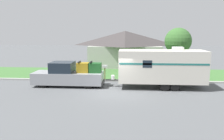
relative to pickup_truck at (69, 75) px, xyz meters
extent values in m
plane|color=#515456|center=(4.01, -1.78, -0.92)|extent=(120.00, 120.00, 0.00)
cube|color=#999993|center=(4.01, 1.97, -0.85)|extent=(80.00, 0.30, 0.14)
cube|color=#3D6B33|center=(4.01, 5.62, -0.91)|extent=(80.00, 7.00, 0.03)
cube|color=#B2B2A8|center=(4.50, 11.73, 0.45)|extent=(9.12, 6.24, 2.74)
pyramid|color=#3D3838|center=(4.50, 11.73, 2.77)|extent=(9.85, 6.74, 1.89)
cube|color=#4C3828|center=(4.50, 8.64, 0.13)|extent=(1.00, 0.06, 2.10)
cylinder|color=black|center=(-2.04, -0.78, -0.51)|extent=(0.82, 0.28, 0.82)
cylinder|color=black|center=(-2.04, 0.78, -0.51)|extent=(0.82, 0.28, 0.82)
cylinder|color=black|center=(1.77, -0.78, -0.51)|extent=(0.82, 0.28, 0.82)
cylinder|color=black|center=(1.77, 0.78, -0.51)|extent=(0.82, 0.28, 0.82)
cube|color=gray|center=(-1.18, 0.00, -0.22)|extent=(3.56, 1.91, 0.95)
cube|color=#19232D|center=(-0.54, 0.00, 0.68)|extent=(1.85, 1.76, 0.85)
cube|color=gray|center=(1.70, 0.00, -0.22)|extent=(2.21, 1.91, 0.95)
cube|color=#333333|center=(2.87, 0.00, -0.58)|extent=(0.12, 1.72, 0.20)
cube|color=olive|center=(1.22, 0.00, 0.65)|extent=(1.02, 0.80, 0.80)
cube|color=black|center=(0.89, 0.00, 1.13)|extent=(0.10, 0.88, 0.08)
cube|color=#194C1E|center=(2.19, 0.00, 0.65)|extent=(1.02, 0.80, 0.80)
cube|color=black|center=(1.87, 0.00, 1.13)|extent=(0.10, 0.88, 0.08)
cylinder|color=black|center=(7.75, -1.03, -0.58)|extent=(0.69, 0.22, 0.69)
cylinder|color=black|center=(7.75, 1.03, -0.58)|extent=(0.69, 0.22, 0.69)
cylinder|color=black|center=(8.50, -1.03, -0.58)|extent=(0.69, 0.22, 0.69)
cylinder|color=black|center=(8.50, 1.03, -0.58)|extent=(0.69, 0.22, 0.69)
cube|color=beige|center=(7.58, 0.00, 0.86)|extent=(6.81, 2.34, 2.52)
cube|color=#1E6660|center=(7.58, -1.18, 1.17)|extent=(6.67, 0.01, 0.14)
cube|color=#383838|center=(3.62, 0.00, -0.35)|extent=(1.12, 0.12, 0.10)
cylinder|color=silver|center=(3.67, 0.00, -0.12)|extent=(0.28, 0.28, 0.36)
cube|color=silver|center=(8.81, 0.00, 2.26)|extent=(0.80, 0.68, 0.28)
cube|color=#19232D|center=(6.35, -1.18, 1.17)|extent=(0.70, 0.01, 0.56)
cylinder|color=brown|center=(2.74, 2.53, -0.32)|extent=(0.09, 0.09, 1.20)
cube|color=silver|center=(2.74, 2.53, 0.39)|extent=(0.48, 0.20, 0.22)
cylinder|color=brown|center=(9.92, 5.06, 0.37)|extent=(0.24, 0.24, 2.57)
sphere|color=#38662D|center=(9.92, 5.06, 2.65)|extent=(2.67, 2.67, 2.67)
camera|label=1|loc=(4.90, -17.56, 3.53)|focal=35.00mm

